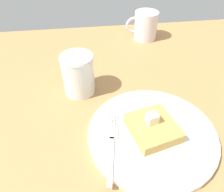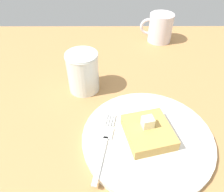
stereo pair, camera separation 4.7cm
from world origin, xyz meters
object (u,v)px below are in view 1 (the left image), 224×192
at_px(plate, 152,133).
at_px(syrup_jar, 79,76).
at_px(fork, 112,141).
at_px(coffee_mug, 145,25).

distance_m(plate, syrup_jar, 0.22).
height_order(fork, syrup_jar, syrup_jar).
bearing_deg(fork, plate, -170.52).
bearing_deg(fork, coffee_mug, -111.69).
relative_size(fork, syrup_jar, 1.60).
relative_size(syrup_jar, coffee_mug, 0.93).
height_order(syrup_jar, coffee_mug, syrup_jar).
height_order(fork, coffee_mug, coffee_mug).
relative_size(plate, syrup_jar, 2.57).
bearing_deg(syrup_jar, coffee_mug, -131.48).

